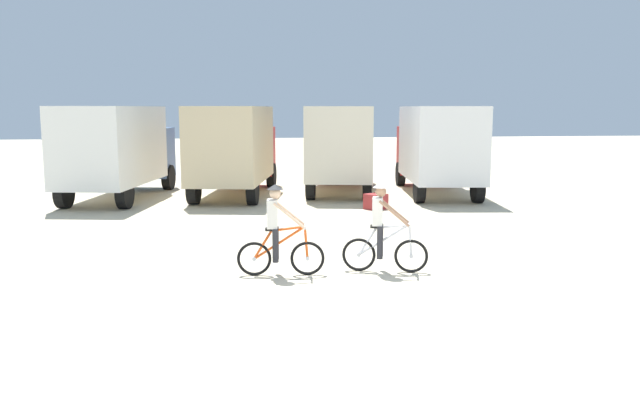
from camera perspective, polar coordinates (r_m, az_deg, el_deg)
ground_plane at (r=10.99m, az=3.28°, el=-9.05°), size 120.00×120.00×0.00m
box_truck_white_box at (r=23.95m, az=-17.86°, el=4.55°), size 3.51×7.06×3.35m
box_truck_tan_camper at (r=23.87m, az=-7.74°, el=4.86°), size 3.53×7.06×3.35m
box_truck_cream_rv at (r=24.83m, az=1.85°, el=5.06°), size 3.54×7.06×3.35m
box_truck_avon_van at (r=24.49m, az=10.57°, el=4.88°), size 3.18×6.99×3.35m
cyclist_orange_shirt at (r=12.38m, az=-3.86°, el=-3.04°), size 1.73×0.52×1.82m
cyclist_cowboy_hat at (r=12.69m, az=5.67°, el=-2.79°), size 1.69×0.63×1.82m
supply_crate at (r=20.68m, az=5.07°, el=-0.14°), size 0.83×0.80×0.51m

